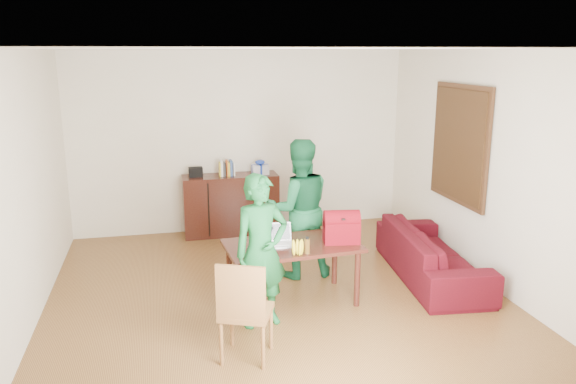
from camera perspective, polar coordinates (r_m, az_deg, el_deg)
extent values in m
cube|color=#4D2B13|center=(6.31, -0.89, -11.50)|extent=(5.00, 5.50, 0.10)
cube|color=white|center=(5.69, -1.00, 14.83)|extent=(5.00, 5.50, 0.10)
cube|color=beige|center=(8.55, -4.90, 5.13)|extent=(5.00, 0.10, 2.70)
cube|color=beige|center=(3.29, 9.51, -9.91)|extent=(5.00, 0.10, 2.70)
cube|color=beige|center=(5.88, -26.02, -0.40)|extent=(0.10, 5.50, 2.70)
cube|color=beige|center=(6.84, 20.47, 2.01)|extent=(0.10, 5.50, 2.70)
cube|color=#3F2614|center=(7.34, 17.04, 4.65)|extent=(0.04, 1.28, 1.48)
cube|color=#4C3217|center=(7.32, 16.83, 4.65)|extent=(0.01, 1.18, 1.36)
cube|color=black|center=(8.44, -5.83, -1.28)|extent=(1.40, 0.45, 0.90)
cube|color=black|center=(8.27, -9.36, 2.00)|extent=(0.20, 0.14, 0.14)
cube|color=#BABBC4|center=(8.38, -2.86, 2.33)|extent=(0.24, 0.22, 0.14)
ellipsoid|color=#173197|center=(8.36, -2.87, 3.04)|extent=(0.14, 0.14, 0.07)
cube|color=black|center=(6.06, 0.43, -5.48)|extent=(1.48, 0.91, 0.04)
cylinder|color=black|center=(5.74, -4.65, -10.25)|extent=(0.06, 0.06, 0.63)
cylinder|color=black|center=(6.12, 7.04, -8.74)|extent=(0.06, 0.06, 0.63)
cylinder|color=black|center=(6.32, -5.98, -7.95)|extent=(0.06, 0.06, 0.63)
cylinder|color=black|center=(6.66, 4.75, -6.73)|extent=(0.06, 0.06, 0.63)
cube|color=brown|center=(5.08, -4.25, -12.06)|extent=(0.56, 0.54, 0.05)
cube|color=brown|center=(4.81, -4.84, -10.18)|extent=(0.41, 0.19, 0.49)
imported|color=#135625|center=(5.55, -2.74, -6.00)|extent=(0.63, 0.49, 1.54)
imported|color=#12542D|center=(6.73, 1.10, -1.70)|extent=(0.82, 0.64, 1.69)
cube|color=white|center=(6.01, -0.90, -5.38)|extent=(0.31, 0.23, 0.02)
cube|color=black|center=(5.97, -0.90, -4.40)|extent=(0.31, 0.09, 0.19)
cylinder|color=#533713|center=(5.76, 1.95, -5.42)|extent=(0.06, 0.06, 0.18)
cube|color=maroon|center=(6.09, 5.45, -3.84)|extent=(0.41, 0.28, 0.28)
imported|color=#340609|center=(7.05, 14.37, -6.07)|extent=(1.01, 2.12, 0.60)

